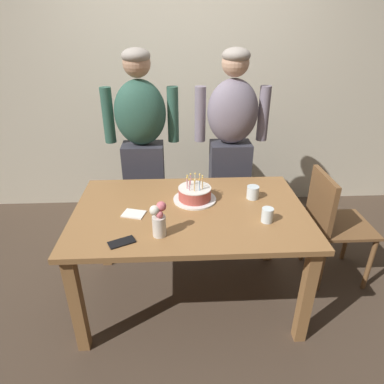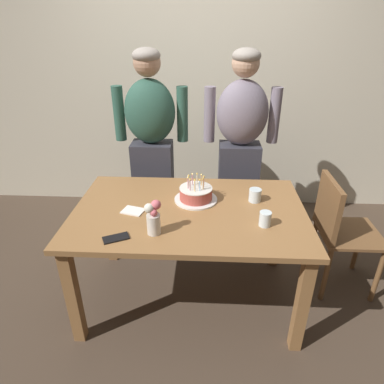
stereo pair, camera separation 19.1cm
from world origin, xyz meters
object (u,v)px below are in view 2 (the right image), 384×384
Objects in this scene: flower_vase at (153,218)px; person_woman_cardigan at (240,149)px; person_man_bearded at (152,148)px; dining_chair at (338,226)px; water_glass_near at (255,195)px; birthday_cake at (196,194)px; napkin_stack at (133,211)px; cell_phone at (116,238)px; water_glass_far at (265,219)px.

flower_vase is 1.21m from person_woman_cardigan.
person_man_bearded is 1.90× the size of dining_chair.
water_glass_near is 0.10× the size of dining_chair.
birthday_cake is 0.75m from person_woman_cardigan.
napkin_stack is 0.31m from flower_vase.
water_glass_near is 0.96m from cell_phone.
person_man_bearded is at bearing 90.26° from napkin_stack.
birthday_cake is 3.31× the size of water_glass_near.
person_woman_cardigan reaches higher than water_glass_far.
cell_phone is at bearing -96.36° from napkin_stack.
napkin_stack is (-0.39, -0.17, -0.04)m from birthday_cake.
napkin_stack is 1.12m from person_woman_cardigan.
water_glass_far reaches higher than napkin_stack.
water_glass_near is at bearing 33.75° from flower_vase.
flower_vase is 1.37m from dining_chair.
napkin_stack is at bearing -156.47° from birthday_cake.
person_woman_cardigan is (0.74, 0.00, 0.00)m from person_man_bearded.
birthday_cake is 0.40m from water_glass_near.
water_glass_far is at bearing 9.87° from flower_vase.
water_glass_near is 0.05× the size of person_woman_cardigan.
water_glass_far is (0.02, -0.30, 0.00)m from water_glass_near.
cell_phone is 1.56m from dining_chair.
cell_phone is at bearing -149.68° from water_glass_near.
water_glass_far is 0.96m from person_woman_cardigan.
water_glass_far is at bearing -34.87° from birthday_cake.
person_woman_cardigan is at bearing 48.47° from napkin_stack.
water_glass_near is 0.65× the size of napkin_stack.
person_woman_cardigan is at bearing 62.08° from flower_vase.
water_glass_far is 0.05× the size of person_woman_cardigan.
person_woman_cardigan is 1.90× the size of dining_chair.
flower_vase is at bearing 99.33° from person_man_bearded.
cell_phone is 1.14m from person_man_bearded.
person_man_bearded is (0.03, 1.13, 0.13)m from cell_phone.
person_man_bearded reaches higher than flower_vase.
flower_vase is 1.08m from person_man_bearded.
water_glass_near is 0.81m from napkin_stack.
water_glass_far reaches higher than cell_phone.
birthday_cake reaches higher than napkin_stack.
birthday_cake is 3.25× the size of water_glass_far.
cell_phone is 0.30m from napkin_stack.
water_glass_far is at bearing 94.85° from person_woman_cardigan.
water_glass_near is at bearing 95.03° from person_woman_cardigan.
dining_chair is (1.42, -0.59, -0.36)m from person_man_bearded.
napkin_stack is at bearing 171.50° from water_glass_far.
birthday_cake is 0.18× the size of person_woman_cardigan.
water_glass_near is at bearing 12.86° from napkin_stack.
flower_vase is at bearing 62.08° from person_woman_cardigan.
water_glass_far is (0.42, -0.29, -0.00)m from birthday_cake.
flower_vase is at bearing 110.90° from dining_chair.
flower_vase reaches higher than water_glass_near.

